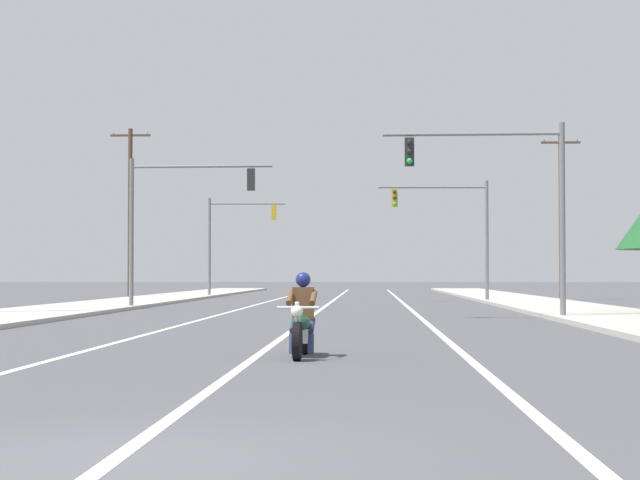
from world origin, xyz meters
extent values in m
plane|color=#47474C|center=(0.00, 0.00, 0.00)|extent=(400.00, 400.00, 0.00)
cube|color=beige|center=(-0.04, 45.00, 0.00)|extent=(0.16, 100.00, 0.01)
cube|color=beige|center=(-3.35, 45.00, 0.00)|extent=(0.16, 100.00, 0.01)
cube|color=beige|center=(3.58, 45.00, 0.00)|extent=(0.16, 100.00, 0.01)
cube|color=#ADA89E|center=(9.72, 40.00, 0.07)|extent=(4.40, 110.00, 0.14)
cube|color=#ADA89E|center=(-9.72, 40.00, 0.07)|extent=(4.40, 110.00, 0.14)
cylinder|color=black|center=(0.73, 9.92, 0.32)|extent=(0.14, 0.64, 0.64)
cylinder|color=black|center=(0.78, 11.47, 0.32)|extent=(0.14, 0.64, 0.64)
cylinder|color=silver|center=(0.73, 10.02, 0.64)|extent=(0.08, 0.33, 0.68)
sphere|color=white|center=(0.72, 9.87, 0.82)|extent=(0.20, 0.20, 0.20)
cylinder|color=silver|center=(0.73, 10.07, 0.87)|extent=(0.70, 0.07, 0.04)
ellipsoid|color=#143D23|center=(0.75, 10.58, 0.60)|extent=(0.34, 0.57, 0.28)
cube|color=silver|center=(0.75, 10.70, 0.37)|extent=(0.26, 0.45, 0.24)
cube|color=black|center=(0.76, 11.02, 0.54)|extent=(0.30, 0.53, 0.12)
cube|color=#143D23|center=(0.78, 11.42, 0.62)|extent=(0.21, 0.37, 0.08)
cylinder|color=silver|center=(0.63, 11.10, 0.30)|extent=(0.10, 0.55, 0.08)
cube|color=brown|center=(0.76, 10.98, 0.92)|extent=(0.37, 0.25, 0.56)
sphere|color=navy|center=(0.76, 10.96, 1.33)|extent=(0.26, 0.26, 0.26)
cylinder|color=navy|center=(0.90, 10.83, 0.54)|extent=(0.16, 0.44, 0.30)
cylinder|color=navy|center=(0.91, 10.65, 0.24)|extent=(0.12, 0.16, 0.35)
cylinder|color=brown|center=(0.95, 10.71, 1.02)|extent=(0.12, 0.53, 0.27)
cylinder|color=navy|center=(0.62, 10.84, 0.54)|extent=(0.16, 0.44, 0.30)
cylinder|color=navy|center=(0.59, 10.66, 0.24)|extent=(0.12, 0.16, 0.35)
cylinder|color=brown|center=(0.55, 10.72, 1.02)|extent=(0.12, 0.53, 0.27)
cylinder|color=slate|center=(7.97, 27.03, 3.10)|extent=(0.18, 0.18, 6.20)
cylinder|color=slate|center=(5.16, 27.09, 5.85)|extent=(5.63, 0.23, 0.11)
cube|color=black|center=(3.19, 27.14, 5.30)|extent=(0.31, 0.25, 0.90)
sphere|color=black|center=(3.18, 26.98, 5.60)|extent=(0.18, 0.18, 0.18)
sphere|color=black|center=(3.18, 26.98, 5.30)|extent=(0.18, 0.18, 0.18)
sphere|color=green|center=(3.18, 26.98, 5.00)|extent=(0.18, 0.18, 0.18)
cylinder|color=slate|center=(-7.89, 37.49, 3.10)|extent=(0.18, 0.18, 6.20)
cylinder|color=slate|center=(-4.97, 37.37, 5.85)|extent=(5.84, 0.34, 0.11)
cube|color=black|center=(-2.92, 37.29, 5.30)|extent=(0.31, 0.25, 0.90)
sphere|color=black|center=(-2.92, 37.45, 5.60)|extent=(0.18, 0.18, 0.18)
sphere|color=black|center=(-2.92, 37.45, 5.30)|extent=(0.18, 0.18, 0.18)
sphere|color=green|center=(-2.92, 37.45, 5.00)|extent=(0.18, 0.18, 0.18)
cylinder|color=slate|center=(7.89, 49.03, 3.10)|extent=(0.18, 0.18, 6.20)
cylinder|color=slate|center=(5.13, 48.92, 5.85)|extent=(5.51, 0.33, 0.11)
cube|color=#B79319|center=(3.20, 48.85, 5.30)|extent=(0.31, 0.25, 0.90)
sphere|color=black|center=(3.21, 48.69, 5.60)|extent=(0.18, 0.18, 0.18)
sphere|color=black|center=(3.21, 48.69, 5.30)|extent=(0.18, 0.18, 0.18)
sphere|color=green|center=(3.21, 48.69, 5.00)|extent=(0.18, 0.18, 0.18)
cylinder|color=slate|center=(-8.12, 61.83, 3.10)|extent=(0.18, 0.18, 6.20)
cylinder|color=slate|center=(-5.74, 61.91, 5.85)|extent=(4.77, 0.26, 0.11)
cube|color=#B79319|center=(-4.07, 61.96, 5.30)|extent=(0.31, 0.25, 0.90)
sphere|color=black|center=(-4.08, 62.12, 5.60)|extent=(0.18, 0.18, 0.18)
sphere|color=black|center=(-4.08, 62.12, 5.30)|extent=(0.18, 0.18, 0.18)
sphere|color=green|center=(-4.08, 62.12, 5.00)|extent=(0.18, 0.18, 0.18)
cylinder|color=#4C3828|center=(12.43, 53.72, 4.53)|extent=(0.26, 0.26, 9.06)
cube|color=#4C3828|center=(12.43, 53.72, 8.66)|extent=(2.14, 0.12, 0.12)
cylinder|color=slate|center=(11.53, 53.72, 8.76)|extent=(0.08, 0.08, 0.12)
cylinder|color=slate|center=(13.33, 53.72, 8.76)|extent=(0.08, 0.08, 0.12)
cylinder|color=#4C3828|center=(-12.25, 57.57, 5.03)|extent=(0.26, 0.26, 10.06)
cube|color=#4C3828|center=(-12.25, 57.57, 9.66)|extent=(2.40, 0.12, 0.12)
cylinder|color=slate|center=(-13.26, 57.57, 9.76)|extent=(0.08, 0.08, 0.12)
cylinder|color=slate|center=(-11.24, 57.57, 9.76)|extent=(0.08, 0.08, 0.12)
camera|label=1|loc=(1.91, -8.63, 1.42)|focal=63.45mm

